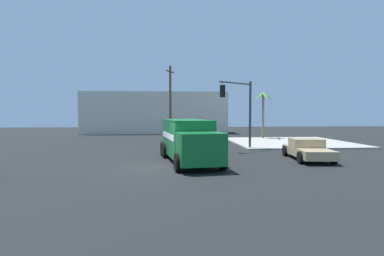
{
  "coord_description": "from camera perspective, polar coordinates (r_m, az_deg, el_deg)",
  "views": [
    {
      "loc": [
        0.77,
        -17.63,
        3.11
      ],
      "look_at": [
        2.31,
        2.14,
        2.13
      ],
      "focal_mm": 29.04,
      "sensor_mm": 36.0,
      "label": 1
    }
  ],
  "objects": [
    {
      "name": "ground_plane",
      "position": [
        17.92,
        -6.91,
        -7.18
      ],
      "size": [
        100.0,
        100.0,
        0.0
      ],
      "primitive_type": "plane",
      "color": "black"
    },
    {
      "name": "sidewalk_corner_far",
      "position": [
        33.4,
        17.46,
        -2.52
      ],
      "size": [
        11.58,
        11.58,
        0.14
      ],
      "primitive_type": "cube",
      "color": "#9E998E",
      "rests_on": "ground"
    },
    {
      "name": "delivery_truck",
      "position": [
        19.61,
        -0.68,
        -2.16
      ],
      "size": [
        3.74,
        8.1,
        2.66
      ],
      "color": "#146B2D",
      "rests_on": "ground"
    },
    {
      "name": "traffic_light_primary",
      "position": [
        26.09,
        8.93,
        4.38
      ],
      "size": [
        3.17,
        2.35,
        5.63
      ],
      "color": "#38383D",
      "rests_on": "sidewalk_corner_far"
    },
    {
      "name": "pickup_tan",
      "position": [
        21.99,
        20.4,
        -3.56
      ],
      "size": [
        2.68,
        5.38,
        1.38
      ],
      "color": "tan",
      "rests_on": "ground"
    },
    {
      "name": "palm_tree_far",
      "position": [
        37.32,
        12.92,
        3.94
      ],
      "size": [
        2.77,
        2.88,
        5.4
      ],
      "color": "#7A6647",
      "rests_on": "sidewalk_corner_far"
    },
    {
      "name": "utility_pole",
      "position": [
        38.84,
        -4.01,
        5.01
      ],
      "size": [
        1.07,
        2.03,
        8.89
      ],
      "color": "brown",
      "rests_on": "ground"
    },
    {
      "name": "building_backdrop",
      "position": [
        47.46,
        -6.76,
        2.77
      ],
      "size": [
        21.24,
        6.0,
        6.14
      ],
      "primitive_type": "cube",
      "color": "beige",
      "rests_on": "ground"
    }
  ]
}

